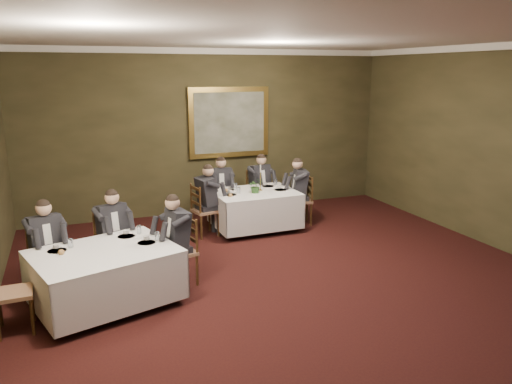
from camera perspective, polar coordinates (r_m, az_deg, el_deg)
ground at (r=6.86m, az=6.91°, el=-12.75°), size 10.00×10.00×0.00m
ceiling at (r=6.17m, az=7.88°, el=17.81°), size 8.00×10.00×0.10m
back_wall at (r=10.89m, az=-5.22°, el=6.81°), size 8.00×0.10×3.50m
crown_molding at (r=6.16m, az=7.86°, el=17.26°), size 8.00×10.00×0.12m
table_main at (r=9.75m, az=-0.15°, el=-1.75°), size 1.64×1.26×0.67m
table_second at (r=6.94m, az=-16.86°, el=-8.87°), size 2.10×1.81×0.67m
chair_main_backleft at (r=10.40m, az=-4.05°, el=-1.74°), size 0.47×0.46×1.00m
diner_main_backleft at (r=10.33m, az=-4.06°, el=-0.53°), size 0.45×0.51×1.35m
chair_main_backright at (r=10.68m, az=0.32°, el=-1.28°), size 0.52×0.51×1.00m
diner_main_backright at (r=10.62m, az=0.36°, el=-0.11°), size 0.50×0.56×1.35m
chair_main_endleft at (r=9.47m, az=-5.86°, el=-3.32°), size 0.50×0.51×1.00m
diner_main_endleft at (r=9.41m, az=-5.83°, el=-1.98°), size 0.55×0.48×1.35m
chair_main_endright at (r=10.20m, az=5.16°, el=-2.07°), size 0.51×0.53×1.00m
diner_main_endright at (r=10.14m, az=5.12°, el=-0.83°), size 0.56×0.50×1.35m
chair_sec_backleft at (r=7.69m, az=-22.64°, el=-8.45°), size 0.54×0.53×1.00m
diner_sec_backleft at (r=7.60m, az=-22.77°, el=-6.88°), size 0.52×0.58×1.35m
chair_sec_backright at (r=7.96m, az=-15.98°, el=-7.16°), size 0.55×0.54×1.00m
diner_sec_backright at (r=7.87m, az=-16.05°, el=-5.63°), size 0.54×0.58×1.35m
chair_sec_endright at (r=7.43m, az=-8.59°, el=-8.27°), size 0.50×0.52×1.00m
diner_sec_endright at (r=7.35m, az=-8.73°, el=-6.63°), size 0.55×0.49×1.35m
chair_sec_endleft at (r=6.74m, az=-25.90°, el=-11.94°), size 0.44×0.46×1.00m
centerpiece at (r=9.54m, az=-0.06°, el=0.78°), size 0.31×0.28×0.30m
candlestick at (r=9.73m, az=0.51°, el=1.30°), size 0.08×0.08×0.53m
place_setting_table_main at (r=9.86m, az=-2.98°, el=0.49°), size 0.33×0.31×0.14m
place_setting_table_second at (r=7.05m, az=-21.39°, el=-5.89°), size 0.33×0.31×0.14m
painting at (r=10.92m, az=-3.09°, el=7.95°), size 1.80×0.09×1.51m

